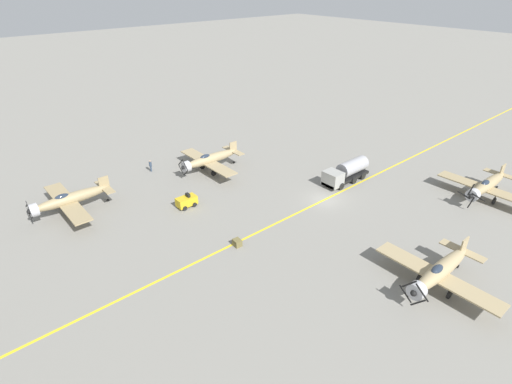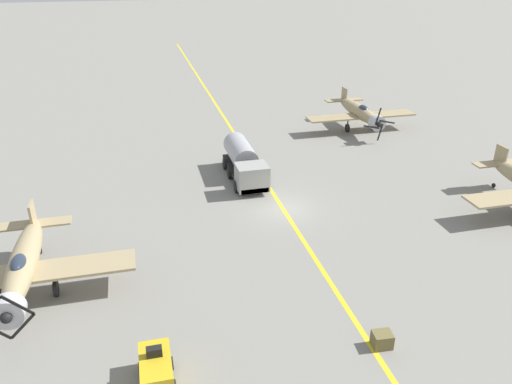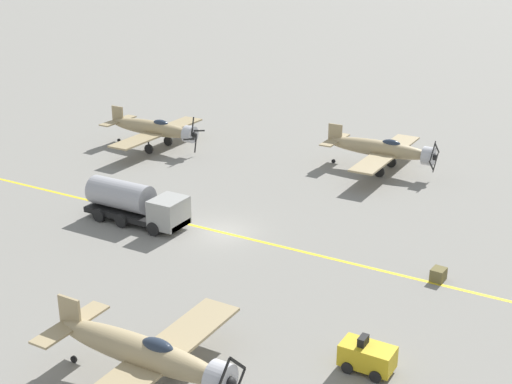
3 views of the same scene
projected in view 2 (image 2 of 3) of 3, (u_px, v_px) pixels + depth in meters
name	position (u px, v px, depth m)	size (l,w,h in m)	color
ground_plane	(283.00, 209.00, 37.84)	(400.00, 400.00, 0.00)	gray
taxiway_stripe	(283.00, 209.00, 37.84)	(0.30, 160.00, 0.01)	yellow
airplane_mid_right	(23.00, 266.00, 27.39)	(12.00, 9.98, 3.65)	tan
airplane_near_left	(360.00, 112.00, 54.05)	(12.00, 9.98, 3.77)	tan
fuel_tanker	(244.00, 162.00, 42.33)	(2.67, 8.00, 2.98)	black
tow_tractor	(156.00, 369.00, 22.17)	(1.57, 2.60, 1.79)	gold
supply_crate_by_tanker	(382.00, 340.00, 24.44)	(0.94, 0.79, 0.79)	brown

